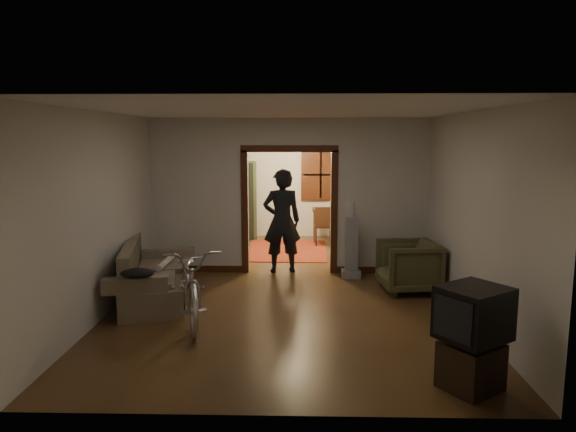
{
  "coord_description": "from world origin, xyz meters",
  "views": [
    {
      "loc": [
        0.2,
        -8.49,
        2.44
      ],
      "look_at": [
        0.0,
        -0.3,
        1.2
      ],
      "focal_mm": 32.0,
      "sensor_mm": 36.0,
      "label": 1
    }
  ],
  "objects_px": {
    "armchair": "(408,266)",
    "desk": "(334,225)",
    "bicycle": "(190,282)",
    "person": "(282,221)",
    "locker": "(236,200)",
    "sofa": "(154,273)"
  },
  "relations": [
    {
      "from": "bicycle",
      "to": "person",
      "type": "relative_size",
      "value": 1.06
    },
    {
      "from": "armchair",
      "to": "person",
      "type": "xyz_separation_m",
      "value": [
        -2.08,
        1.15,
        0.54
      ]
    },
    {
      "from": "locker",
      "to": "desk",
      "type": "distance_m",
      "value": 2.47
    },
    {
      "from": "sofa",
      "to": "person",
      "type": "bearing_deg",
      "value": 30.74
    },
    {
      "from": "sofa",
      "to": "person",
      "type": "xyz_separation_m",
      "value": [
        1.87,
        1.78,
        0.51
      ]
    },
    {
      "from": "armchair",
      "to": "desk",
      "type": "bearing_deg",
      "value": -172.7
    },
    {
      "from": "sofa",
      "to": "armchair",
      "type": "relative_size",
      "value": 2.12
    },
    {
      "from": "locker",
      "to": "sofa",
      "type": "bearing_deg",
      "value": -109.68
    },
    {
      "from": "bicycle",
      "to": "armchair",
      "type": "height_order",
      "value": "bicycle"
    },
    {
      "from": "locker",
      "to": "desk",
      "type": "height_order",
      "value": "locker"
    },
    {
      "from": "person",
      "to": "locker",
      "type": "bearing_deg",
      "value": -80.05
    },
    {
      "from": "bicycle",
      "to": "person",
      "type": "xyz_separation_m",
      "value": [
        1.14,
        2.57,
        0.42
      ]
    },
    {
      "from": "person",
      "to": "sofa",
      "type": "bearing_deg",
      "value": 32.46
    },
    {
      "from": "person",
      "to": "desk",
      "type": "xyz_separation_m",
      "value": [
        1.15,
        2.85,
        -0.56
      ]
    },
    {
      "from": "locker",
      "to": "person",
      "type": "bearing_deg",
      "value": -81.34
    },
    {
      "from": "bicycle",
      "to": "locker",
      "type": "relative_size",
      "value": 1.07
    },
    {
      "from": "desk",
      "to": "armchair",
      "type": "bearing_deg",
      "value": -78.12
    },
    {
      "from": "bicycle",
      "to": "armchair",
      "type": "xyz_separation_m",
      "value": [
        3.22,
        1.41,
        -0.12
      ]
    },
    {
      "from": "bicycle",
      "to": "locker",
      "type": "height_order",
      "value": "locker"
    },
    {
      "from": "bicycle",
      "to": "locker",
      "type": "distance_m",
      "value": 5.78
    },
    {
      "from": "armchair",
      "to": "desk",
      "type": "relative_size",
      "value": 0.86
    },
    {
      "from": "bicycle",
      "to": "armchair",
      "type": "distance_m",
      "value": 3.52
    }
  ]
}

